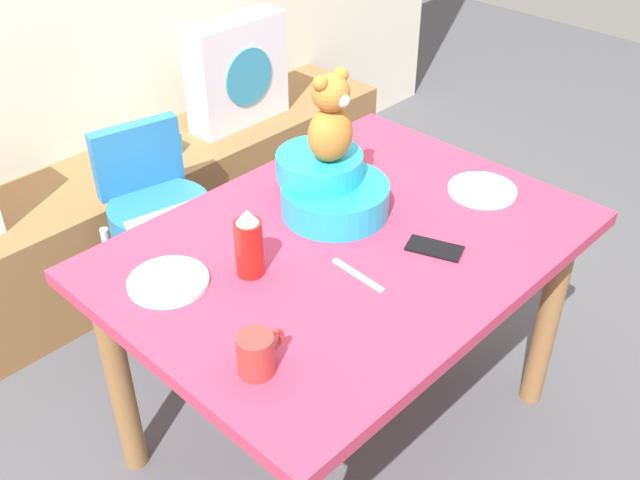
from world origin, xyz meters
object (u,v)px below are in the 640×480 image
pillow_floral_right (237,72)px  teddy_bear (331,120)px  coffee_mug (257,353)px  book_stack (151,146)px  ketchup_bottle (249,244)px  highchair (158,212)px  dining_table (346,271)px  dinner_plate_near (168,282)px  infant_seat_teal (330,188)px  cell_phone (435,248)px  dinner_plate_far (482,190)px

pillow_floral_right → teddy_bear: size_ratio=1.76×
pillow_floral_right → coffee_mug: size_ratio=3.67×
book_stack → ketchup_bottle: bearing=-112.3°
teddy_bear → ketchup_bottle: (-0.35, -0.06, -0.19)m
highchair → ketchup_bottle: (-0.19, -0.69, 0.31)m
book_stack → dining_table: 1.23m
pillow_floral_right → book_stack: bearing=177.3°
coffee_mug → dinner_plate_near: coffee_mug is taller
dining_table → pillow_floral_right: bearing=61.9°
book_stack → highchair: (-0.28, -0.44, 0.02)m
book_stack → dinner_plate_near: (-0.63, -1.02, 0.24)m
teddy_bear → coffee_mug: size_ratio=2.08×
dining_table → dinner_plate_near: (-0.44, 0.19, 0.11)m
book_stack → coffee_mug: 1.57m
pillow_floral_right → infant_seat_teal: (-0.56, -1.05, 0.13)m
dining_table → dinner_plate_near: size_ratio=6.27×
highchair → coffee_mug: 1.07m
highchair → coffee_mug: size_ratio=6.58×
infant_seat_teal → cell_phone: size_ratio=2.29×
ketchup_bottle → cell_phone: (0.40, -0.27, -0.08)m
ketchup_bottle → dinner_plate_far: (0.72, -0.20, -0.08)m
pillow_floral_right → dinner_plate_far: 1.32m
dinner_plate_far → coffee_mug: bearing=-176.0°
book_stack → dinner_plate_far: bearing=-78.8°
book_stack → dinner_plate_far: dinner_plate_far is taller
dining_table → infant_seat_teal: size_ratio=3.80×
highchair → infant_seat_teal: bearing=-75.7°
ketchup_bottle → dinner_plate_far: bearing=-15.3°
dinner_plate_near → book_stack: bearing=58.1°
infant_seat_teal → ketchup_bottle: (-0.35, -0.06, 0.02)m
pillow_floral_right → cell_phone: size_ratio=3.06×
teddy_bear → dinner_plate_far: 0.53m
dining_table → cell_phone: (0.13, -0.19, 0.11)m
book_stack → infant_seat_teal: size_ratio=0.61×
ketchup_bottle → coffee_mug: 0.34m
highchair → dinner_plate_near: highchair is taller
dining_table → ketchup_bottle: ketchup_bottle is taller
infant_seat_teal → dinner_plate_far: (0.38, -0.26, -0.07)m
teddy_bear → coffee_mug: (-0.56, -0.32, -0.23)m
pillow_floral_right → book_stack: pillow_floral_right is taller
book_stack → cell_phone: bearing=-92.7°
teddy_bear → infant_seat_teal: bearing=90.0°
pillow_floral_right → ketchup_bottle: bearing=-129.3°
highchair → teddy_bear: teddy_bear is taller
pillow_floral_right → coffee_mug: 1.77m
highchair → dinner_plate_far: highchair is taller
dining_table → dinner_plate_near: dinner_plate_near is taller
ketchup_bottle → dinner_plate_near: bearing=146.7°
highchair → coffee_mug: (-0.40, -0.95, 0.27)m
infant_seat_teal → ketchup_bottle: bearing=-170.6°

